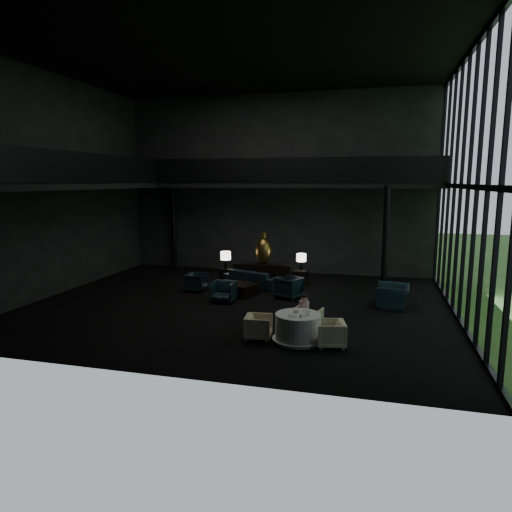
% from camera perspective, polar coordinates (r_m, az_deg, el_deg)
% --- Properties ---
extents(floor, '(14.00, 12.00, 0.02)m').
position_cam_1_polar(floor, '(15.67, -2.08, -6.05)').
color(floor, black).
rests_on(floor, ground).
extents(ceiling, '(14.00, 12.00, 0.02)m').
position_cam_1_polar(ceiling, '(15.59, -2.27, 23.60)').
color(ceiling, black).
rests_on(ceiling, ground).
extents(wall_back, '(14.00, 0.04, 8.00)m').
position_cam_1_polar(wall_back, '(20.93, 2.61, 8.90)').
color(wall_back, black).
rests_on(wall_back, ground).
extents(wall_front, '(14.00, 0.04, 8.00)m').
position_cam_1_polar(wall_front, '(9.52, -12.69, 8.17)').
color(wall_front, black).
rests_on(wall_front, ground).
extents(wall_left, '(0.04, 12.00, 8.00)m').
position_cam_1_polar(wall_left, '(18.39, -23.78, 8.07)').
color(wall_left, black).
rests_on(wall_left, ground).
extents(curtain_wall, '(0.20, 12.00, 8.00)m').
position_cam_1_polar(curtain_wall, '(14.71, 25.02, 7.86)').
color(curtain_wall, black).
rests_on(curtain_wall, ground).
extents(mezzanine_left, '(2.00, 12.00, 0.25)m').
position_cam_1_polar(mezzanine_left, '(17.79, -21.22, 8.21)').
color(mezzanine_left, black).
rests_on(mezzanine_left, wall_left).
extents(mezzanine_back, '(12.00, 2.00, 0.25)m').
position_cam_1_polar(mezzanine_back, '(19.76, 4.87, 8.85)').
color(mezzanine_back, black).
rests_on(mezzanine_back, wall_back).
extents(railing_left, '(0.06, 12.00, 1.00)m').
position_cam_1_polar(railing_left, '(17.23, -18.59, 10.33)').
color(railing_left, black).
rests_on(railing_left, mezzanine_left).
extents(railing_back, '(12.00, 0.06, 1.00)m').
position_cam_1_polar(railing_back, '(18.78, 4.37, 10.66)').
color(railing_back, black).
rests_on(railing_back, mezzanine_back).
extents(column_nw, '(0.24, 0.24, 4.00)m').
position_cam_1_polar(column_nw, '(22.34, -10.27, 3.65)').
color(column_nw, black).
rests_on(column_nw, floor).
extents(column_ne, '(0.24, 0.24, 4.00)m').
position_cam_1_polar(column_ne, '(18.61, 15.88, 2.32)').
color(column_ne, black).
rests_on(column_ne, floor).
extents(console, '(2.41, 0.55, 0.77)m').
position_cam_1_polar(console, '(18.97, 0.83, -2.14)').
color(console, black).
rests_on(console, floor).
extents(bronze_urn, '(0.69, 0.69, 1.30)m').
position_cam_1_polar(bronze_urn, '(18.95, 0.94, 0.72)').
color(bronze_urn, olive).
rests_on(bronze_urn, console).
extents(side_table_left, '(0.46, 0.46, 0.50)m').
position_cam_1_polar(side_table_left, '(19.44, -3.76, -2.27)').
color(side_table_left, black).
rests_on(side_table_left, floor).
extents(table_lamp_left, '(0.43, 0.43, 0.72)m').
position_cam_1_polar(table_lamp_left, '(19.27, -3.82, -0.05)').
color(table_lamp_left, black).
rests_on(table_lamp_left, side_table_left).
extents(side_table_right, '(0.53, 0.53, 0.59)m').
position_cam_1_polar(side_table_right, '(18.59, 5.56, -2.70)').
color(side_table_right, black).
rests_on(side_table_right, floor).
extents(table_lamp_right, '(0.39, 0.39, 0.66)m').
position_cam_1_polar(table_lamp_right, '(18.63, 5.68, -0.28)').
color(table_lamp_right, black).
rests_on(table_lamp_right, side_table_right).
extents(sofa, '(2.69, 1.59, 1.01)m').
position_cam_1_polar(sofa, '(18.12, -0.35, -2.29)').
color(sofa, black).
rests_on(sofa, floor).
extents(lounge_armchair_west, '(0.68, 0.73, 0.75)m').
position_cam_1_polar(lounge_armchair_west, '(17.56, -7.45, -3.19)').
color(lounge_armchair_west, black).
rests_on(lounge_armchair_west, floor).
extents(lounge_armchair_east, '(1.11, 1.14, 0.92)m').
position_cam_1_polar(lounge_armchair_east, '(16.43, 4.09, -3.68)').
color(lounge_armchair_east, black).
rests_on(lounge_armchair_east, floor).
extents(lounge_armchair_south, '(0.81, 0.76, 0.83)m').
position_cam_1_polar(lounge_armchair_south, '(15.91, -4.08, -4.30)').
color(lounge_armchair_south, black).
rests_on(lounge_armchair_south, floor).
extents(window_armchair, '(0.89, 1.30, 1.10)m').
position_cam_1_polar(window_armchair, '(15.84, 16.76, -4.23)').
color(window_armchair, black).
rests_on(window_armchair, floor).
extents(coffee_table, '(1.25, 1.25, 0.42)m').
position_cam_1_polar(coffee_table, '(16.84, -1.81, -4.21)').
color(coffee_table, black).
rests_on(coffee_table, floor).
extents(dining_table, '(1.35, 1.35, 0.75)m').
position_cam_1_polar(dining_table, '(12.10, 5.27, -9.15)').
color(dining_table, white).
rests_on(dining_table, floor).
extents(dining_chair_north, '(0.86, 0.82, 0.76)m').
position_cam_1_polar(dining_chair_north, '(12.83, 6.39, -7.85)').
color(dining_chair_north, beige).
rests_on(dining_chair_north, floor).
extents(dining_chair_east, '(0.77, 0.80, 0.69)m').
position_cam_1_polar(dining_chair_east, '(11.87, 9.27, -9.51)').
color(dining_chair_east, beige).
rests_on(dining_chair_east, floor).
extents(dining_chair_west, '(0.65, 0.68, 0.64)m').
position_cam_1_polar(dining_chair_west, '(12.28, 0.33, -8.86)').
color(dining_chair_west, beige).
rests_on(dining_chair_west, floor).
extents(child, '(0.28, 0.28, 0.59)m').
position_cam_1_polar(child, '(12.94, 6.04, -6.01)').
color(child, pink).
rests_on(child, dining_chair_north).
extents(plate_a, '(0.23, 0.23, 0.01)m').
position_cam_1_polar(plate_a, '(11.77, 4.58, -7.48)').
color(plate_a, white).
rests_on(plate_a, dining_table).
extents(plate_b, '(0.24, 0.24, 0.02)m').
position_cam_1_polar(plate_b, '(12.22, 6.36, -6.87)').
color(plate_b, white).
rests_on(plate_b, dining_table).
extents(saucer, '(0.18, 0.18, 0.01)m').
position_cam_1_polar(saucer, '(11.79, 6.21, -7.48)').
color(saucer, white).
rests_on(saucer, dining_table).
extents(coffee_cup, '(0.11, 0.11, 0.06)m').
position_cam_1_polar(coffee_cup, '(11.86, 6.52, -7.20)').
color(coffee_cup, white).
rests_on(coffee_cup, saucer).
extents(cereal_bowl, '(0.16, 0.16, 0.08)m').
position_cam_1_polar(cereal_bowl, '(12.12, 5.03, -6.82)').
color(cereal_bowl, white).
rests_on(cereal_bowl, dining_table).
extents(cream_pot, '(0.06, 0.06, 0.07)m').
position_cam_1_polar(cream_pot, '(11.66, 5.58, -7.51)').
color(cream_pot, '#99999E').
rests_on(cream_pot, dining_table).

